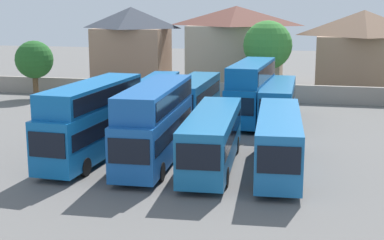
{
  "coord_description": "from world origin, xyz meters",
  "views": [
    {
      "loc": [
        7.84,
        -33.11,
        9.91
      ],
      "look_at": [
        0.0,
        3.0,
        2.21
      ],
      "focal_mm": 52.83,
      "sensor_mm": 36.0,
      "label": 1
    }
  ],
  "objects_px": {
    "house_terrace_right": "(362,50)",
    "tree_left_of_lot": "(268,45)",
    "tree_behind_wall": "(34,60)",
    "bus_3": "(212,136)",
    "bus_5": "(155,95)",
    "house_terrace_left": "(132,45)",
    "bus_4": "(279,139)",
    "bus_6": "(194,96)",
    "bus_1": "(92,117)",
    "bus_8": "(278,100)",
    "bus_2": "(155,120)",
    "bus_7": "(251,89)",
    "house_terrace_centre": "(236,46)"
  },
  "relations": [
    {
      "from": "house_terrace_right",
      "to": "bus_8",
      "type": "bearing_deg",
      "value": -112.11
    },
    {
      "from": "bus_4",
      "to": "house_terrace_centre",
      "type": "bearing_deg",
      "value": -171.37
    },
    {
      "from": "tree_behind_wall",
      "to": "bus_6",
      "type": "bearing_deg",
      "value": -20.45
    },
    {
      "from": "bus_7",
      "to": "bus_6",
      "type": "bearing_deg",
      "value": -89.21
    },
    {
      "from": "bus_1",
      "to": "bus_7",
      "type": "bearing_deg",
      "value": 152.06
    },
    {
      "from": "bus_1",
      "to": "house_terrace_left",
      "type": "relative_size",
      "value": 1.2
    },
    {
      "from": "bus_4",
      "to": "tree_left_of_lot",
      "type": "relative_size",
      "value": 1.43
    },
    {
      "from": "bus_7",
      "to": "house_terrace_right",
      "type": "relative_size",
      "value": 1.0
    },
    {
      "from": "bus_2",
      "to": "house_terrace_right",
      "type": "distance_m",
      "value": 36.81
    },
    {
      "from": "bus_8",
      "to": "house_terrace_centre",
      "type": "xyz_separation_m",
      "value": [
        -6.31,
        19.53,
        2.93
      ]
    },
    {
      "from": "bus_2",
      "to": "tree_left_of_lot",
      "type": "distance_m",
      "value": 27.15
    },
    {
      "from": "house_terrace_right",
      "to": "bus_7",
      "type": "bearing_deg",
      "value": -117.72
    },
    {
      "from": "bus_8",
      "to": "tree_behind_wall",
      "type": "distance_m",
      "value": 26.94
    },
    {
      "from": "house_terrace_left",
      "to": "house_terrace_right",
      "type": "bearing_deg",
      "value": 1.32
    },
    {
      "from": "bus_8",
      "to": "house_terrace_centre",
      "type": "height_order",
      "value": "house_terrace_centre"
    },
    {
      "from": "bus_4",
      "to": "tree_left_of_lot",
      "type": "xyz_separation_m",
      "value": [
        -2.99,
        26.83,
        3.53
      ]
    },
    {
      "from": "bus_5",
      "to": "house_terrace_centre",
      "type": "xyz_separation_m",
      "value": [
        4.31,
        19.51,
        2.89
      ]
    },
    {
      "from": "bus_6",
      "to": "bus_8",
      "type": "relative_size",
      "value": 1.0
    },
    {
      "from": "bus_5",
      "to": "house_terrace_right",
      "type": "height_order",
      "value": "house_terrace_right"
    },
    {
      "from": "bus_2",
      "to": "tree_behind_wall",
      "type": "distance_m",
      "value": 28.52
    },
    {
      "from": "bus_5",
      "to": "tree_behind_wall",
      "type": "xyz_separation_m",
      "value": [
        -15.22,
        7.32,
        2.07
      ]
    },
    {
      "from": "bus_1",
      "to": "house_terrace_right",
      "type": "height_order",
      "value": "house_terrace_right"
    },
    {
      "from": "house_terrace_centre",
      "to": "house_terrace_right",
      "type": "distance_m",
      "value": 14.4
    },
    {
      "from": "bus_3",
      "to": "bus_4",
      "type": "bearing_deg",
      "value": 86.62
    },
    {
      "from": "bus_4",
      "to": "tree_behind_wall",
      "type": "bearing_deg",
      "value": -132.12
    },
    {
      "from": "house_terrace_right",
      "to": "tree_behind_wall",
      "type": "xyz_separation_m",
      "value": [
        -33.92,
        -12.55,
        -0.62
      ]
    },
    {
      "from": "tree_left_of_lot",
      "to": "tree_behind_wall",
      "type": "xyz_separation_m",
      "value": [
        -23.8,
        -5.5,
        -1.48
      ]
    },
    {
      "from": "bus_1",
      "to": "tree_behind_wall",
      "type": "xyz_separation_m",
      "value": [
        -14.97,
        21.09,
        1.26
      ]
    },
    {
      "from": "house_terrace_right",
      "to": "tree_left_of_lot",
      "type": "height_order",
      "value": "house_terrace_right"
    },
    {
      "from": "house_terrace_right",
      "to": "bus_1",
      "type": "bearing_deg",
      "value": -119.39
    },
    {
      "from": "bus_3",
      "to": "house_terrace_centre",
      "type": "relative_size",
      "value": 1.06
    },
    {
      "from": "bus_2",
      "to": "tree_behind_wall",
      "type": "height_order",
      "value": "tree_behind_wall"
    },
    {
      "from": "bus_8",
      "to": "house_terrace_right",
      "type": "xyz_separation_m",
      "value": [
        8.08,
        19.89,
        2.73
      ]
    },
    {
      "from": "bus_7",
      "to": "bus_5",
      "type": "bearing_deg",
      "value": -85.53
    },
    {
      "from": "bus_4",
      "to": "house_terrace_left",
      "type": "height_order",
      "value": "house_terrace_left"
    },
    {
      "from": "bus_5",
      "to": "bus_8",
      "type": "distance_m",
      "value": 10.62
    },
    {
      "from": "tree_behind_wall",
      "to": "bus_1",
      "type": "bearing_deg",
      "value": -54.64
    },
    {
      "from": "bus_7",
      "to": "bus_8",
      "type": "bearing_deg",
      "value": 89.21
    },
    {
      "from": "bus_7",
      "to": "bus_8",
      "type": "relative_size",
      "value": 0.98
    },
    {
      "from": "bus_5",
      "to": "house_terrace_left",
      "type": "relative_size",
      "value": 1.19
    },
    {
      "from": "bus_3",
      "to": "house_terrace_right",
      "type": "bearing_deg",
      "value": 158.66
    },
    {
      "from": "bus_3",
      "to": "bus_5",
      "type": "bearing_deg",
      "value": -154.71
    },
    {
      "from": "bus_6",
      "to": "bus_7",
      "type": "distance_m",
      "value": 5.01
    },
    {
      "from": "tree_left_of_lot",
      "to": "bus_1",
      "type": "bearing_deg",
      "value": -108.37
    },
    {
      "from": "bus_2",
      "to": "bus_4",
      "type": "bearing_deg",
      "value": 86.45
    },
    {
      "from": "bus_2",
      "to": "house_terrace_centre",
      "type": "height_order",
      "value": "house_terrace_centre"
    },
    {
      "from": "bus_1",
      "to": "bus_4",
      "type": "xyz_separation_m",
      "value": [
        11.83,
        -0.23,
        -0.79
      ]
    },
    {
      "from": "bus_5",
      "to": "bus_6",
      "type": "xyz_separation_m",
      "value": [
        3.41,
        0.38,
        0.0
      ]
    },
    {
      "from": "bus_6",
      "to": "house_terrace_right",
      "type": "xyz_separation_m",
      "value": [
        15.3,
        19.5,
        2.68
      ]
    },
    {
      "from": "tree_left_of_lot",
      "to": "bus_8",
      "type": "bearing_deg",
      "value": -80.99
    }
  ]
}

